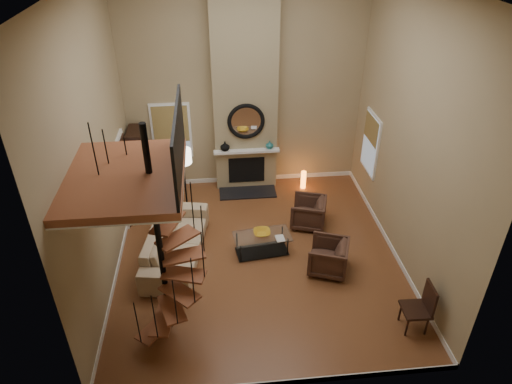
{
  "coord_description": "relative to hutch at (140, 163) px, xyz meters",
  "views": [
    {
      "loc": [
        -0.84,
        -7.78,
        6.6
      ],
      "look_at": [
        0.0,
        0.4,
        1.4
      ],
      "focal_mm": 32.33,
      "sensor_mm": 36.0,
      "label": 1
    }
  ],
  "objects": [
    {
      "name": "baseboard_back",
      "position": [
        2.74,
        0.46,
        -0.89
      ],
      "size": [
        6.0,
        0.02,
        0.12
      ],
      "primitive_type": "cube",
      "color": "white",
      "rests_on": "ground"
    },
    {
      "name": "back_wall",
      "position": [
        2.74,
        0.47,
        1.8
      ],
      "size": [
        6.0,
        0.02,
        5.5
      ],
      "primitive_type": "cube",
      "color": "tan",
      "rests_on": "ground"
    },
    {
      "name": "book",
      "position": [
        3.2,
        -2.82,
        -0.49
      ],
      "size": [
        0.21,
        0.26,
        0.02
      ],
      "primitive_type": "imported",
      "rotation": [
        0.0,
        0.0,
        0.1
      ],
      "color": "gray",
      "rests_on": "coffee_table"
    },
    {
      "name": "entry_door",
      "position": [
        -0.21,
        -0.98,
        0.1
      ],
      "size": [
        0.1,
        1.05,
        2.16
      ],
      "color": "white",
      "rests_on": "ground"
    },
    {
      "name": "loft",
      "position": [
        0.7,
        -4.58,
        2.29
      ],
      "size": [
        1.7,
        2.2,
        1.09
      ],
      "color": "brown",
      "rests_on": "left_wall"
    },
    {
      "name": "armchair_near",
      "position": [
        4.12,
        -1.78,
        -0.6
      ],
      "size": [
        0.99,
        0.97,
        0.72
      ],
      "primitive_type": "imported",
      "rotation": [
        0.0,
        0.0,
        -1.88
      ],
      "color": "#482C21",
      "rests_on": "ground"
    },
    {
      "name": "chimney_breast",
      "position": [
        2.74,
        0.28,
        1.8
      ],
      "size": [
        1.6,
        0.38,
        5.5
      ],
      "primitive_type": "cube",
      "color": "#948460",
      "rests_on": "ground"
    },
    {
      "name": "spiral_stair",
      "position": [
        0.96,
        -4.57,
        0.83
      ],
      "size": [
        1.47,
        1.47,
        4.06
      ],
      "color": "black",
      "rests_on": "ground"
    },
    {
      "name": "armchair_far",
      "position": [
        4.22,
        -3.42,
        -0.6
      ],
      "size": [
        1.01,
        0.99,
        0.72
      ],
      "primitive_type": "imported",
      "rotation": [
        0.0,
        0.0,
        -1.92
      ],
      "color": "#482C21",
      "rests_on": "ground"
    },
    {
      "name": "left_wall",
      "position": [
        -0.26,
        -2.78,
        1.8
      ],
      "size": [
        0.02,
        6.5,
        5.5
      ],
      "primitive_type": "cube",
      "color": "tan",
      "rests_on": "ground"
    },
    {
      "name": "hearth",
      "position": [
        2.74,
        -0.21,
        -0.93
      ],
      "size": [
        1.5,
        0.6,
        0.04
      ],
      "primitive_type": "cube",
      "color": "black",
      "rests_on": "ground"
    },
    {
      "name": "vase_left",
      "position": [
        2.19,
        0.04,
        0.35
      ],
      "size": [
        0.24,
        0.24,
        0.25
      ],
      "primitive_type": "imported",
      "color": "black",
      "rests_on": "mantel"
    },
    {
      "name": "coffee_table",
      "position": [
        2.85,
        -2.67,
        -0.67
      ],
      "size": [
        1.3,
        0.76,
        0.46
      ],
      "color": "silver",
      "rests_on": "ground"
    },
    {
      "name": "sofa",
      "position": [
        0.98,
        -2.59,
        -0.55
      ],
      "size": [
        1.43,
        2.75,
        0.76
      ],
      "primitive_type": "imported",
      "rotation": [
        0.0,
        0.0,
        1.41
      ],
      "color": "tan",
      "rests_on": "ground"
    },
    {
      "name": "firebox",
      "position": [
        2.74,
        0.08,
        -0.4
      ],
      "size": [
        0.95,
        0.02,
        0.72
      ],
      "primitive_type": "cube",
      "color": "black",
      "rests_on": "chimney_breast"
    },
    {
      "name": "mirror_disc",
      "position": [
        2.74,
        0.07,
        1.0
      ],
      "size": [
        0.8,
        0.01,
        0.8
      ],
      "primitive_type": "cylinder",
      "rotation": [
        1.57,
        0.0,
        0.0
      ],
      "color": "white",
      "rests_on": "chimney_breast"
    },
    {
      "name": "baseboard_right",
      "position": [
        5.73,
        -2.78,
        -0.89
      ],
      "size": [
        0.02,
        6.5,
        0.12
      ],
      "primitive_type": "cube",
      "color": "white",
      "rests_on": "ground"
    },
    {
      "name": "mantel",
      "position": [
        2.74,
        0.0,
        0.2
      ],
      "size": [
        1.7,
        0.18,
        0.06
      ],
      "primitive_type": "cube",
      "color": "white",
      "rests_on": "chimney_breast"
    },
    {
      "name": "hutch",
      "position": [
        0.0,
        0.0,
        0.0
      ],
      "size": [
        0.39,
        0.82,
        1.84
      ],
      "primitive_type": "cube",
      "color": "black",
      "rests_on": "ground"
    },
    {
      "name": "window_right",
      "position": [
        5.72,
        -0.78,
        0.68
      ],
      "size": [
        0.06,
        1.02,
        1.52
      ],
      "color": "white",
      "rests_on": "right_wall"
    },
    {
      "name": "side_chair",
      "position": [
        5.42,
        -5.07,
        -0.42
      ],
      "size": [
        0.49,
        0.49,
        1.0
      ],
      "color": "black",
      "rests_on": "ground"
    },
    {
      "name": "bowl",
      "position": [
        2.85,
        -2.62,
        -0.45
      ],
      "size": [
        0.37,
        0.37,
        0.09
      ],
      "primitive_type": "imported",
      "color": "gold",
      "rests_on": "coffee_table"
    },
    {
      "name": "baseboard_front",
      "position": [
        2.74,
        -6.02,
        -0.89
      ],
      "size": [
        6.0,
        0.02,
        0.12
      ],
      "primitive_type": "cube",
      "color": "white",
      "rests_on": "ground"
    },
    {
      "name": "ground",
      "position": [
        2.74,
        -2.78,
        -0.95
      ],
      "size": [
        6.0,
        6.5,
        0.01
      ],
      "primitive_type": "cube",
      "color": "brown",
      "rests_on": "ground"
    },
    {
      "name": "mirror_frame",
      "position": [
        2.74,
        0.06,
        1.0
      ],
      "size": [
        0.94,
        0.1,
        0.94
      ],
      "primitive_type": "torus",
      "rotation": [
        1.57,
        0.0,
        0.0
      ],
      "color": "black",
      "rests_on": "chimney_breast"
    },
    {
      "name": "window_back",
      "position": [
        0.84,
        0.44,
        0.67
      ],
      "size": [
        1.02,
        0.06,
        1.52
      ],
      "color": "white",
      "rests_on": "back_wall"
    },
    {
      "name": "accent_lamp",
      "position": [
        4.26,
        -0.08,
        -0.7
      ],
      "size": [
        0.14,
        0.14,
        0.49
      ],
      "primitive_type": "cylinder",
      "color": "orange",
      "rests_on": "ground"
    },
    {
      "name": "vase_right",
      "position": [
        3.34,
        0.04,
        0.33
      ],
      "size": [
        0.2,
        0.2,
        0.21
      ],
      "primitive_type": "imported",
      "color": "#1C5E62",
      "rests_on": "mantel"
    },
    {
      "name": "right_wall",
      "position": [
        5.74,
        -2.78,
        1.8
      ],
      "size": [
        0.02,
        6.5,
        5.5
      ],
      "primitive_type": "cube",
      "color": "tan",
      "rests_on": "ground"
    },
    {
      "name": "front_wall",
      "position": [
        2.74,
        -6.03,
        1.8
      ],
      "size": [
        6.0,
        0.02,
        5.5
      ],
      "primitive_type": "cube",
      "color": "tan",
      "rests_on": "ground"
    },
    {
      "name": "floor_lamp",
      "position": [
        1.17,
        -0.88,
        0.46
      ],
      "size": [
        0.42,
        0.42,
        1.73
      ],
      "color": "black",
      "rests_on": "ground"
    },
    {
      "name": "baseboard_left",
      "position": [
        -0.25,
        -2.78,
        -0.89
      ],
      "size": [
        0.02,
        6.5,
        0.12
      ],
      "primitive_type": "cube",
      "color": "white",
      "rests_on": "ground"
    }
  ]
}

